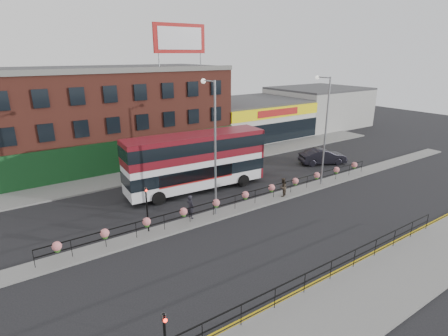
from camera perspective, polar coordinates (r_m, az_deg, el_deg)
ground at (r=28.08m, az=3.47°, el=-6.44°), size 120.00×120.00×0.00m
south_pavement at (r=21.18m, az=24.63°, el=-16.98°), size 60.00×4.00×0.15m
north_pavement at (r=37.60m, az=-7.74°, el=0.04°), size 60.00×4.00×0.15m
median at (r=28.05m, az=3.47°, el=-6.30°), size 60.00×1.60×0.15m
yellow_line_inner at (r=22.20m, az=19.45°, el=-14.76°), size 60.00×0.10×0.01m
yellow_line_outer at (r=22.11m, az=19.83°, el=-14.94°), size 60.00×0.10×0.01m
brick_building at (r=42.26m, az=-17.90°, el=8.40°), size 25.00×12.21×10.30m
supermarket at (r=51.86m, az=4.15°, el=8.13°), size 15.00×12.25×5.30m
warehouse_east at (r=61.98m, az=15.04°, el=9.69°), size 14.50×12.00×6.30m
billboard at (r=39.57m, az=-7.24°, el=20.23°), size 6.00×0.29×4.40m
median_railing at (r=27.67m, az=3.51°, el=-4.47°), size 30.04×0.56×1.23m
south_railing at (r=20.10m, az=17.13°, el=-15.00°), size 20.04×0.05×1.12m
double_decker_bus at (r=30.66m, az=-4.56°, el=1.94°), size 12.78×3.83×5.10m
car at (r=40.14m, az=15.82°, el=1.82°), size 5.52×6.42×1.69m
pedestrian_a at (r=25.76m, az=-5.49°, el=-6.29°), size 0.82×0.68×1.81m
pedestrian_b at (r=29.91m, az=9.58°, el=-3.10°), size 1.28×1.25×1.61m
lamp_column_west at (r=24.90m, az=-1.76°, el=4.97°), size 0.35×1.73×9.87m
lamp_column_east at (r=32.35m, az=16.04°, el=7.19°), size 0.35×1.70×9.71m
traffic_light_south at (r=13.49m, az=-9.62°, el=-25.29°), size 0.15×0.28×3.65m
traffic_light_median at (r=23.78m, az=-12.55°, el=-5.10°), size 0.15×0.28×3.65m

